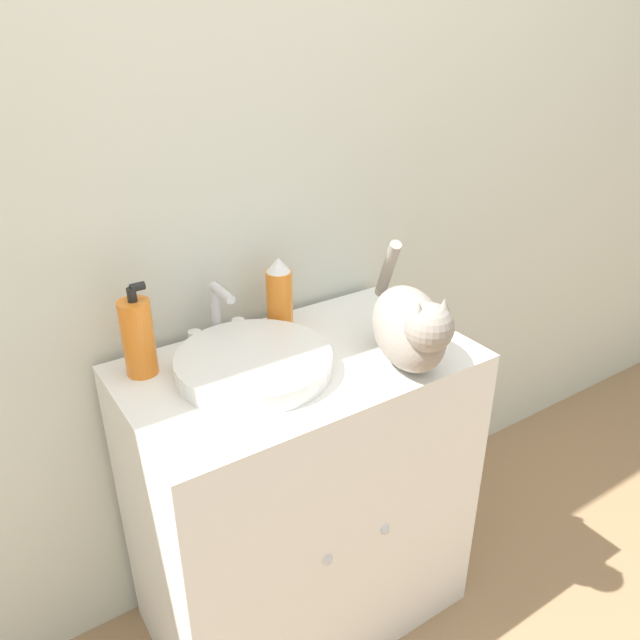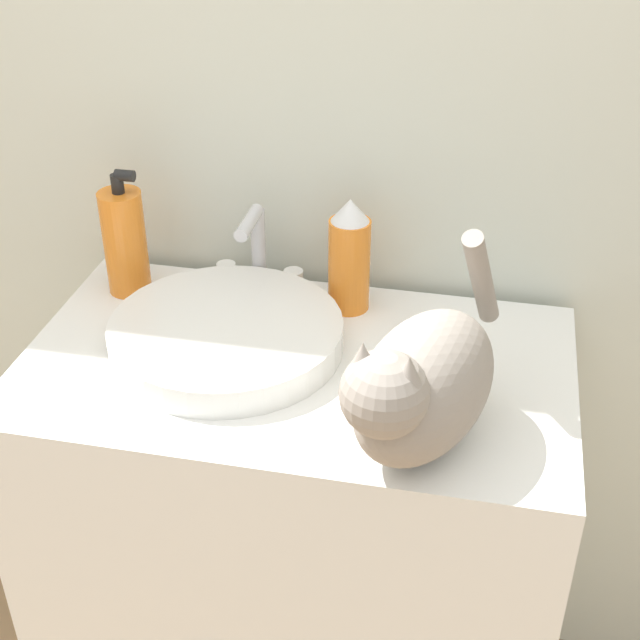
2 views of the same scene
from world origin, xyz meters
The scene contains 7 objects.
wall_back centered at (0.00, 0.52, 1.25)m, with size 6.00×0.05×2.50m.
vanity_cabinet centered at (0.00, 0.24, 0.41)m, with size 0.80×0.49×0.81m.
sink_basin centered at (-0.11, 0.25, 0.83)m, with size 0.35×0.35×0.04m.
faucet centered at (-0.11, 0.43, 0.88)m, with size 0.15×0.11×0.15m.
cat centered at (0.19, 0.08, 0.91)m, with size 0.23×0.37×0.25m.
soap_bottle centered at (-0.32, 0.38, 0.90)m, with size 0.07×0.07×0.21m.
spray_bottle centered at (0.05, 0.40, 0.90)m, with size 0.07×0.07×0.19m.
Camera 1 is at (-0.64, -0.82, 1.54)m, focal length 35.00 mm.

